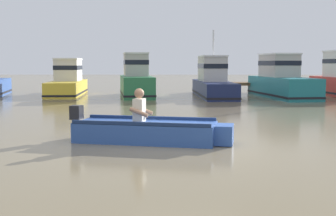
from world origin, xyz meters
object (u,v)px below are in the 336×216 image
Objects in this scene: moored_boat_teal at (281,81)px; rowboat_with_person at (149,131)px; moored_boat_yellow at (68,81)px; moored_boat_green at (136,80)px; moored_boat_navy at (213,81)px.

rowboat_with_person is at bearing -114.94° from moored_boat_teal.
moored_boat_teal is (11.57, -1.64, 0.10)m from moored_boat_yellow.
moored_boat_teal is (7.58, -0.28, -0.02)m from moored_boat_green.
rowboat_with_person is 0.54× the size of moored_boat_navy.
moored_boat_green is 0.71× the size of moored_boat_navy.
moored_boat_green is 7.58m from moored_boat_teal.
rowboat_with_person is 13.43m from moored_boat_green.
moored_boat_teal is (3.49, -0.68, 0.05)m from moored_boat_navy.
moored_boat_green is at bearing 177.86° from moored_boat_teal.
moored_boat_green reaches higher than rowboat_with_person.
moored_boat_teal reaches higher than rowboat_with_person.
moored_boat_yellow is 0.95× the size of moored_boat_teal.
moored_boat_yellow is at bearing 173.23° from moored_boat_navy.
moored_boat_navy is 3.56m from moored_boat_teal.
moored_boat_yellow is 4.22m from moored_boat_green.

